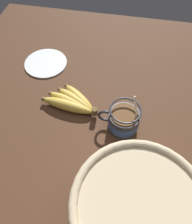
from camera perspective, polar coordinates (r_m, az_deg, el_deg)
table at (r=77.10cm, az=4.18°, el=-4.05°), size 134.58×134.58×3.33cm
coffee_mug at (r=72.31cm, az=7.15°, el=-2.09°), size 13.96×10.28×16.92cm
banana_bunch at (r=79.36cm, az=-6.16°, el=2.70°), size 21.33×13.63×4.22cm
woven_basket at (r=55.83cm, az=10.19°, el=-24.58°), size 29.15×29.15×19.21cm
small_plate at (r=97.33cm, az=-12.98°, el=12.36°), size 17.87×17.87×0.60cm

